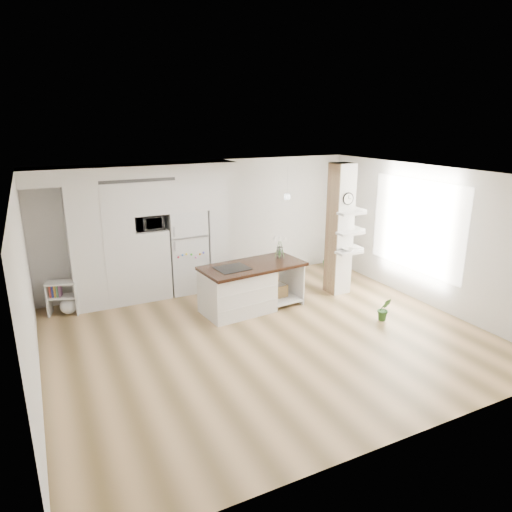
{
  "coord_description": "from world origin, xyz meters",
  "views": [
    {
      "loc": [
        -3.27,
        -6.2,
        3.52
      ],
      "look_at": [
        0.23,
        0.9,
        1.14
      ],
      "focal_mm": 32.0,
      "sensor_mm": 36.0,
      "label": 1
    }
  ],
  "objects_px": {
    "kitchen_island": "(243,288)",
    "bookshelf": "(65,300)",
    "floor_plant_a": "(384,309)",
    "refrigerator": "(186,251)"
  },
  "relations": [
    {
      "from": "bookshelf",
      "to": "floor_plant_a",
      "type": "relative_size",
      "value": 1.47
    },
    {
      "from": "bookshelf",
      "to": "refrigerator",
      "type": "bearing_deg",
      "value": 20.92
    },
    {
      "from": "floor_plant_a",
      "to": "kitchen_island",
      "type": "bearing_deg",
      "value": 143.81
    },
    {
      "from": "refrigerator",
      "to": "kitchen_island",
      "type": "relative_size",
      "value": 0.85
    },
    {
      "from": "kitchen_island",
      "to": "floor_plant_a",
      "type": "height_order",
      "value": "kitchen_island"
    },
    {
      "from": "refrigerator",
      "to": "floor_plant_a",
      "type": "relative_size",
      "value": 4.01
    },
    {
      "from": "refrigerator",
      "to": "bookshelf",
      "type": "height_order",
      "value": "refrigerator"
    },
    {
      "from": "refrigerator",
      "to": "floor_plant_a",
      "type": "xyz_separation_m",
      "value": [
        2.72,
        -3.07,
        -0.66
      ]
    },
    {
      "from": "kitchen_island",
      "to": "bookshelf",
      "type": "distance_m",
      "value": 3.34
    },
    {
      "from": "refrigerator",
      "to": "kitchen_island",
      "type": "height_order",
      "value": "refrigerator"
    }
  ]
}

